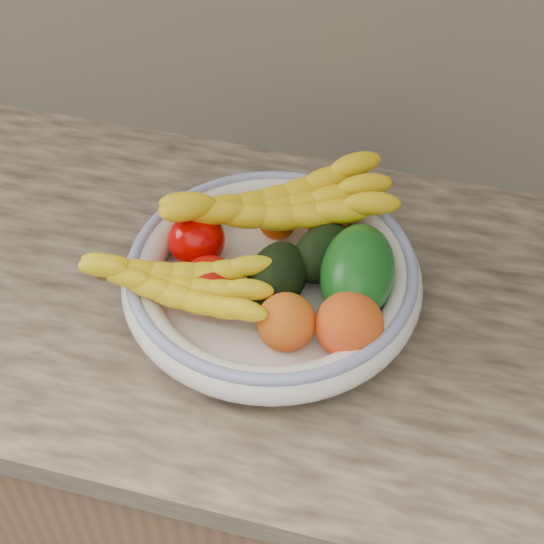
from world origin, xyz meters
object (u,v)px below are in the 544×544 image
Objects in this scene: banana_bunch_front at (177,287)px; green_mango at (357,272)px; banana_bunch_back at (277,210)px; fruit_bowl at (272,278)px.

green_mango is at bearing 14.47° from banana_bunch_front.
banana_bunch_front is at bearing -163.12° from green_mango.
banana_bunch_front is (-0.08, -0.16, -0.01)m from banana_bunch_back.
banana_bunch_front is at bearing -143.22° from fruit_bowl.
banana_bunch_front is at bearing -143.83° from banana_bunch_back.
banana_bunch_back is 0.18m from banana_bunch_front.
green_mango is 0.44× the size of banana_bunch_back.
green_mango is at bearing -56.70° from banana_bunch_back.
fruit_bowl is 0.11m from green_mango.
green_mango is 0.23m from banana_bunch_front.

